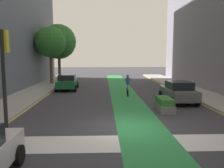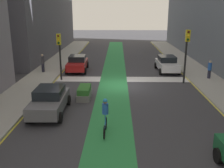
{
  "view_description": "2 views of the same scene",
  "coord_description": "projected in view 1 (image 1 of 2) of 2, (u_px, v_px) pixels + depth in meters",
  "views": [
    {
      "loc": [
        -1.05,
        -10.87,
        3.46
      ],
      "look_at": [
        -0.49,
        4.33,
        1.6
      ],
      "focal_mm": 37.34,
      "sensor_mm": 36.0,
      "label": 1
    },
    {
      "loc": [
        0.4,
        21.11,
        6.15
      ],
      "look_at": [
        0.75,
        5.29,
        1.62
      ],
      "focal_mm": 42.13,
      "sensor_mm": 36.0,
      "label": 2
    }
  ],
  "objects": [
    {
      "name": "bike_lane_paint",
      "position": [
        141.0,
        127.0,
        11.27
      ],
      "size": [
        2.4,
        60.0,
        0.01
      ],
      "primitive_type": "cube",
      "color": "#2D8C47",
      "rests_on": "ground_plane"
    },
    {
      "name": "street_tree_near",
      "position": [
        50.0,
        42.0,
        27.32
      ],
      "size": [
        3.62,
        3.62,
        6.7
      ],
      "color": "brown",
      "rests_on": "sidewalk_left"
    },
    {
      "name": "crosswalk_band",
      "position": [
        130.0,
        143.0,
        9.26
      ],
      "size": [
        12.0,
        1.8,
        0.01
      ],
      "primitive_type": "cube",
      "color": "silver",
      "rests_on": "ground_plane"
    },
    {
      "name": "traffic_signal_near_left",
      "position": [
        4.0,
        62.0,
        9.94
      ],
      "size": [
        0.35,
        0.52,
        4.54
      ],
      "color": "black",
      "rests_on": "ground_plane"
    },
    {
      "name": "car_grey_right_far",
      "position": [
        178.0,
        91.0,
        17.4
      ],
      "size": [
        2.08,
        4.23,
        1.57
      ],
      "color": "slate",
      "rests_on": "ground_plane"
    },
    {
      "name": "car_green_left_far",
      "position": [
        67.0,
        82.0,
        23.67
      ],
      "size": [
        2.13,
        4.26,
        1.57
      ],
      "color": "#196033",
      "rests_on": "ground_plane"
    },
    {
      "name": "ground_plane",
      "position": [
        125.0,
        128.0,
        11.24
      ],
      "size": [
        120.0,
        120.0,
        0.0
      ],
      "primitive_type": "plane",
      "color": "#38383D"
    },
    {
      "name": "median_planter",
      "position": [
        164.0,
        105.0,
        14.6
      ],
      "size": [
        0.9,
        2.06,
        0.85
      ],
      "color": "slate",
      "rests_on": "ground_plane"
    },
    {
      "name": "cyclist_in_lane",
      "position": [
        128.0,
        85.0,
        19.89
      ],
      "size": [
        0.32,
        1.73,
        1.86
      ],
      "color": "black",
      "rests_on": "ground_plane"
    },
    {
      "name": "street_tree_far",
      "position": [
        59.0,
        42.0,
        30.62
      ],
      "size": [
        4.56,
        4.56,
        7.41
      ],
      "color": "brown",
      "rests_on": "sidewalk_left"
    }
  ]
}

